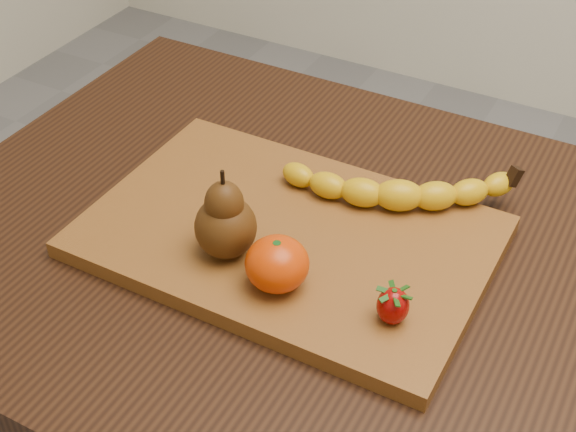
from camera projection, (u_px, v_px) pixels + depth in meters
The scene contains 6 objects.
table at pixel (335, 313), 0.97m from camera, with size 1.00×0.70×0.76m.
cutting_board at pixel (288, 236), 0.91m from camera, with size 0.45×0.30×0.02m, color brown.
banana at pixel (399, 195), 0.93m from camera, with size 0.24×0.06×0.04m, color #E3AE0A, non-canonical shape.
pear at pixel (225, 213), 0.85m from camera, with size 0.07×0.07×0.11m, color #48270B, non-canonical shape.
mandarin at pixel (277, 264), 0.82m from camera, with size 0.07×0.07×0.06m, color #D03602.
strawberry at pixel (393, 305), 0.79m from camera, with size 0.03×0.03×0.04m, color #930504, non-canonical shape.
Camera 1 is at (0.28, -0.63, 1.36)m, focal length 50.00 mm.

